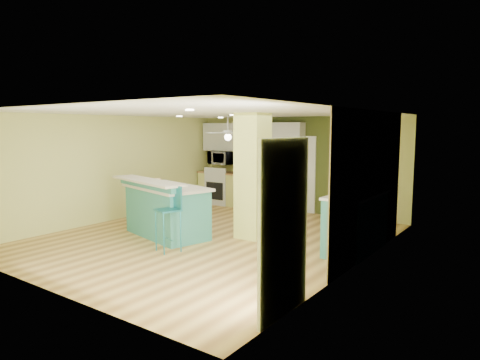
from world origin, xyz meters
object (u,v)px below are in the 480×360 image
Objects in this scene: peninsula at (166,209)px; canister at (158,182)px; side_counter at (356,222)px; fruit_bowl at (251,173)px; bar_stool at (172,208)px.

peninsula is 0.59m from canister.
canister is (-3.77, -1.20, 0.58)m from side_counter.
canister is (-0.21, -0.01, 0.56)m from peninsula.
fruit_bowl is at bearing 109.49° from peninsula.
side_counter is 4.00m from canister.
bar_stool is at bearing -24.68° from peninsula.
peninsula reaches higher than fruit_bowl.
canister is at bearing -88.57° from fruit_bowl.
peninsula is 3.75m from side_counter.
peninsula is at bearing 159.65° from bar_stool.
fruit_bowl is at bearing 91.43° from canister.
canister is (0.09, -3.53, 0.13)m from fruit_bowl.
peninsula is 8.34× the size of fruit_bowl.
side_counter is (2.70, 1.90, -0.26)m from bar_stool.
fruit_bowl is at bearing 124.30° from bar_stool.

